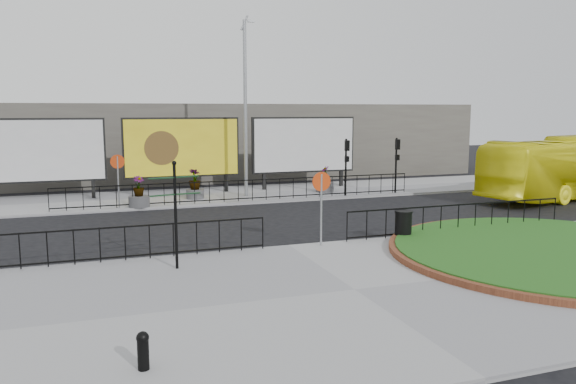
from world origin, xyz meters
name	(u,v)px	position (x,y,z in m)	size (l,w,h in m)	color
ground	(289,248)	(0.00, 0.00, 0.00)	(90.00, 90.00, 0.00)	black
pavement_near	(355,292)	(0.00, -5.00, 0.06)	(30.00, 10.00, 0.12)	gray
pavement_far	(214,196)	(0.00, 12.00, 0.06)	(44.00, 6.00, 0.12)	gray
brick_edge	(557,252)	(7.50, -4.00, 0.21)	(10.40, 10.40, 0.18)	brown
grass_lawn	(557,251)	(7.50, -4.00, 0.23)	(10.00, 10.00, 0.22)	#124512
railing_near_left	(100,245)	(-6.00, -0.30, 0.67)	(10.00, 0.10, 1.10)	black
railing_near_right	(458,218)	(6.50, -0.30, 0.67)	(9.00, 0.10, 1.10)	black
railing_far	(245,190)	(1.00, 9.30, 0.67)	(18.00, 0.10, 1.10)	black
speed_sign_far	(118,169)	(-5.00, 9.40, 1.92)	(0.64, 0.07, 2.47)	gray
speed_sign_near	(321,192)	(1.00, -0.40, 1.92)	(0.64, 0.07, 2.47)	gray
billboard_left	(40,151)	(-8.50, 12.97, 2.60)	(6.20, 0.31, 4.10)	black
billboard_mid	(182,148)	(-1.50, 12.97, 2.60)	(6.20, 0.31, 4.10)	black
billboard_right	(304,145)	(5.50, 12.97, 2.60)	(6.20, 0.31, 4.10)	black
lamp_post	(245,106)	(1.51, 11.00, 4.83)	(0.74, 0.18, 9.23)	gray
signal_pole_a	(346,158)	(6.50, 9.34, 2.10)	(0.22, 0.26, 3.00)	black
signal_pole_b	(397,157)	(9.50, 9.34, 2.10)	(0.22, 0.26, 3.00)	black
building_backdrop	(184,141)	(0.00, 22.00, 2.50)	(40.00, 10.00, 5.00)	#5A584F
fingerpost_sign	(175,204)	(-3.95, -1.59, 1.98)	(1.45, 0.47, 3.09)	black
bollard	(143,349)	(-5.43, -7.77, 0.50)	(0.22, 0.22, 0.69)	black
litter_bin	(403,225)	(4.01, -0.60, 0.64)	(0.62, 0.62, 1.03)	black
bus	(568,168)	(17.49, 5.47, 1.61)	(2.71, 11.59, 3.23)	yellow
planter_a	(139,196)	(-4.11, 9.40, 0.63)	(0.98, 0.98, 1.45)	#4C4C4F
planter_b	(195,187)	(-1.20, 11.00, 0.74)	(0.91, 0.91, 1.55)	#4C4C4F
planter_c	(325,183)	(6.00, 11.00, 0.59)	(1.01, 1.01, 1.42)	#4C4C4F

